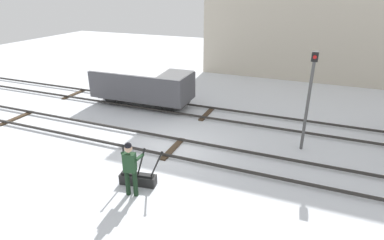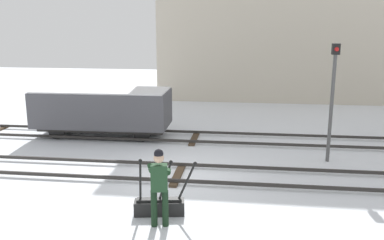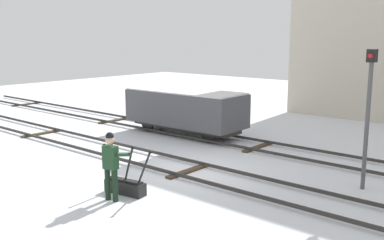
# 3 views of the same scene
# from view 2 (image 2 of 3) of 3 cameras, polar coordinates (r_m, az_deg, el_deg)

# --- Properties ---
(ground_plane) EXTENTS (60.00, 60.00, 0.00)m
(ground_plane) POSITION_cam_2_polar(r_m,az_deg,el_deg) (13.00, -1.96, -7.73)
(ground_plane) COLOR silver
(track_main_line) EXTENTS (44.00, 1.94, 0.18)m
(track_main_line) POSITION_cam_2_polar(r_m,az_deg,el_deg) (12.96, -1.97, -7.28)
(track_main_line) COLOR #2D2B28
(track_main_line) RESTS_ON ground_plane
(track_siding_near) EXTENTS (44.00, 1.94, 0.18)m
(track_siding_near) POSITION_cam_2_polar(r_m,az_deg,el_deg) (16.91, 0.31, -2.35)
(track_siding_near) COLOR #2D2B28
(track_siding_near) RESTS_ON ground_plane
(switch_lever_frame) EXTENTS (1.56, 0.56, 1.45)m
(switch_lever_frame) POSITION_cam_2_polar(r_m,az_deg,el_deg) (10.48, -4.48, -11.63)
(switch_lever_frame) COLOR black
(switch_lever_frame) RESTS_ON ground_plane
(rail_worker) EXTENTS (0.61, 0.77, 1.88)m
(rail_worker) POSITION_cam_2_polar(r_m,az_deg,el_deg) (9.62, -4.55, -8.57)
(rail_worker) COLOR black
(rail_worker) RESTS_ON ground_plane
(signal_post) EXTENTS (0.24, 0.32, 4.01)m
(signal_post) POSITION_cam_2_polar(r_m,az_deg,el_deg) (14.51, 18.85, 3.78)
(signal_post) COLOR #4C4C4C
(signal_post) RESTS_ON ground_plane
(freight_car_near_switch) EXTENTS (5.56, 2.22, 2.01)m
(freight_car_near_switch) POSITION_cam_2_polar(r_m,az_deg,el_deg) (17.54, -12.27, 1.51)
(freight_car_near_switch) COLOR #2D2B28
(freight_car_near_switch) RESTS_ON ground_plane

